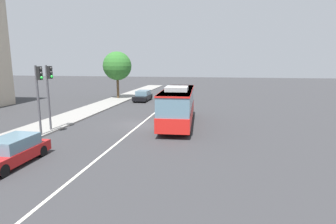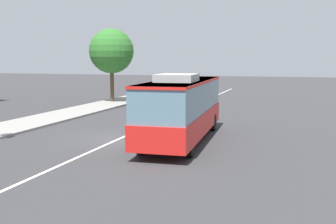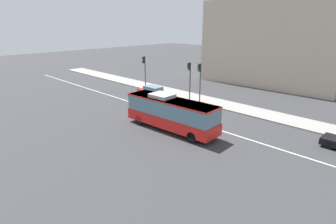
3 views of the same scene
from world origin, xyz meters
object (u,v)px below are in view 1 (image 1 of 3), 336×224
Objects in this scene: traffic_light_far_corner at (39,88)px; sedan_black at (143,96)px; traffic_light_mid_block at (49,87)px; transit_bus at (178,104)px; sedan_red at (12,151)px; street_tree_kerbside_left at (117,66)px.

sedan_black is at bearing 86.71° from traffic_light_far_corner.
sedan_black is at bearing 85.73° from traffic_light_mid_block.
traffic_light_mid_block reaches higher than transit_bus.
sedan_black is 24.99m from sedan_red.
sedan_red is at bearing -69.80° from traffic_light_mid_block.
street_tree_kerbside_left is (21.24, 2.03, 1.32)m from traffic_light_far_corner.
sedan_black is at bearing -109.83° from street_tree_kerbside_left.
sedan_black is 1.00× the size of sedan_red.
transit_bus is 10.99m from traffic_light_far_corner.
transit_bus is at bearing 26.88° from traffic_light_mid_block.
traffic_light_mid_block is 1.00× the size of traffic_light_far_corner.
sedan_red is 7.69m from traffic_light_mid_block.
traffic_light_mid_block is 1.56m from traffic_light_far_corner.
sedan_black is 0.87× the size of traffic_light_far_corner.
transit_bus is at bearing -144.10° from street_tree_kerbside_left.
transit_bus is 19.50m from street_tree_kerbside_left.
traffic_light_far_corner is at bearing -78.56° from traffic_light_mid_block.
transit_bus is at bearing 145.49° from sedan_red.
sedan_black is 18.54m from traffic_light_mid_block.
transit_bus reaches higher than sedan_black.
traffic_light_mid_block is at bearing 101.19° from traffic_light_far_corner.
transit_bus is at bearing 34.62° from traffic_light_far_corner.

